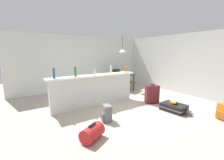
# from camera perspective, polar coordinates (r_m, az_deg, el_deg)

# --- Properties ---
(ground_plane) EXTENTS (13.00, 13.00, 0.05)m
(ground_plane) POSITION_cam_1_polar(r_m,az_deg,el_deg) (4.98, 4.44, -10.16)
(ground_plane) COLOR #ADA393
(wall_back) EXTENTS (6.60, 0.10, 2.50)m
(wall_back) POSITION_cam_1_polar(r_m,az_deg,el_deg) (7.33, -10.26, 6.54)
(wall_back) COLOR silver
(wall_back) RESTS_ON ground_plane
(wall_right) EXTENTS (0.10, 6.00, 2.50)m
(wall_right) POSITION_cam_1_polar(r_m,az_deg,el_deg) (7.15, 22.87, 5.80)
(wall_right) COLOR silver
(wall_right) RESTS_ON ground_plane
(partition_half_wall) EXTENTS (2.80, 0.20, 0.98)m
(partition_half_wall) POSITION_cam_1_polar(r_m,az_deg,el_deg) (4.88, -6.64, -4.30)
(partition_half_wall) COLOR silver
(partition_half_wall) RESTS_ON ground_plane
(bar_countertop) EXTENTS (2.96, 0.40, 0.05)m
(bar_countertop) POSITION_cam_1_polar(r_m,az_deg,el_deg) (4.78, -6.77, 1.67)
(bar_countertop) COLOR white
(bar_countertop) RESTS_ON partition_half_wall
(bottle_blue) EXTENTS (0.06, 0.06, 0.29)m
(bottle_blue) POSITION_cam_1_polar(r_m,az_deg,el_deg) (4.31, -21.39, 2.33)
(bottle_blue) COLOR #284C89
(bottle_blue) RESTS_ON bar_countertop
(bottle_green) EXTENTS (0.07, 0.07, 0.29)m
(bottle_green) POSITION_cam_1_polar(r_m,az_deg,el_deg) (4.48, -13.85, 3.08)
(bottle_green) COLOR #2D6B38
(bottle_green) RESTS_ON bar_countertop
(bottle_white) EXTENTS (0.07, 0.07, 0.20)m
(bottle_white) POSITION_cam_1_polar(r_m,az_deg,el_deg) (4.66, -6.62, 3.01)
(bottle_white) COLOR silver
(bottle_white) RESTS_ON bar_countertop
(bottle_clear) EXTENTS (0.07, 0.07, 0.28)m
(bottle_clear) POSITION_cam_1_polar(r_m,az_deg,el_deg) (4.97, -0.38, 3.97)
(bottle_clear) COLOR silver
(bottle_clear) RESTS_ON bar_countertop
(bottle_amber) EXTENTS (0.08, 0.08, 0.24)m
(bottle_amber) POSITION_cam_1_polar(r_m,az_deg,el_deg) (5.37, 5.41, 4.22)
(bottle_amber) COLOR #9E661E
(bottle_amber) RESTS_ON bar_countertop
(dining_table) EXTENTS (1.10, 0.80, 0.74)m
(dining_table) POSITION_cam_1_polar(r_m,az_deg,el_deg) (7.02, 3.48, 1.57)
(dining_table) COLOR #332319
(dining_table) RESTS_ON ground_plane
(dining_chair_near_partition) EXTENTS (0.46, 0.46, 0.93)m
(dining_chair_near_partition) POSITION_cam_1_polar(r_m,az_deg,el_deg) (6.66, 5.98, -0.10)
(dining_chair_near_partition) COLOR #4C331E
(dining_chair_near_partition) RESTS_ON ground_plane
(dining_chair_far_side) EXTENTS (0.47, 0.47, 0.93)m
(dining_chair_far_side) POSITION_cam_1_polar(r_m,az_deg,el_deg) (7.53, 1.26, 1.18)
(dining_chair_far_side) COLOR #4C331E
(dining_chair_far_side) RESTS_ON ground_plane
(pendant_lamp) EXTENTS (0.34, 0.34, 0.79)m
(pendant_lamp) POSITION_cam_1_polar(r_m,az_deg,el_deg) (6.90, 4.05, 11.21)
(pendant_lamp) COLOR black
(suitcase_flat_black) EXTENTS (0.56, 0.85, 0.22)m
(suitcase_flat_black) POSITION_cam_1_polar(r_m,az_deg,el_deg) (4.89, 22.61, -9.69)
(suitcase_flat_black) COLOR black
(suitcase_flat_black) RESTS_ON ground_plane
(backpack_orange) EXTENTS (0.29, 0.31, 0.42)m
(backpack_orange) POSITION_cam_1_polar(r_m,az_deg,el_deg) (4.91, 36.92, -9.80)
(backpack_orange) COLOR orange
(backpack_orange) RESTS_ON ground_plane
(suitcase_upright_maroon) EXTENTS (0.50, 0.40, 0.67)m
(suitcase_upright_maroon) POSITION_cam_1_polar(r_m,az_deg,el_deg) (5.31, 15.10, -5.16)
(suitcase_upright_maroon) COLOR maroon
(suitcase_upright_maroon) RESTS_ON ground_plane
(backpack_grey) EXTENTS (0.29, 0.31, 0.42)m
(backpack_grey) POSITION_cam_1_polar(r_m,az_deg,el_deg) (3.87, -2.09, -12.70)
(backpack_grey) COLOR slate
(backpack_grey) RESTS_ON ground_plane
(duffel_bag_red) EXTENTS (0.56, 0.49, 0.34)m
(duffel_bag_red) POSITION_cam_1_polar(r_m,az_deg,el_deg) (3.17, -7.57, -19.41)
(duffel_bag_red) COLOR red
(duffel_bag_red) RESTS_ON ground_plane
(book_stack) EXTENTS (0.26, 0.23, 0.07)m
(book_stack) POSITION_cam_1_polar(r_m,az_deg,el_deg) (4.87, 22.51, -7.94)
(book_stack) COLOR #AD2D2D
(book_stack) RESTS_ON suitcase_flat_black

